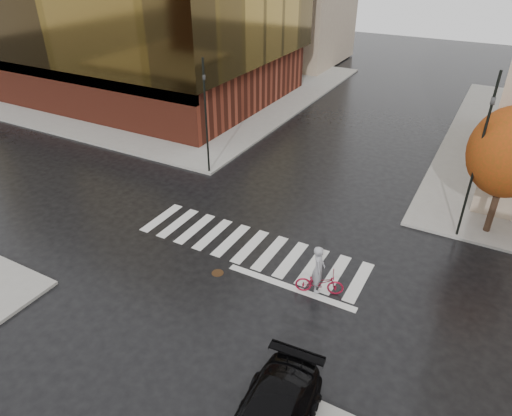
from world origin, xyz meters
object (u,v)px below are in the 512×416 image
(traffic_light_ne, at_px, (480,146))
(fire_hydrant, at_px, (195,135))
(traffic_light_nw, at_px, (206,110))
(cyclist, at_px, (319,278))

(traffic_light_ne, xyz_separation_m, fire_hydrant, (-18.73, 3.70, -4.32))
(traffic_light_nw, xyz_separation_m, fire_hydrant, (-3.70, 3.70, -3.56))
(fire_hydrant, bearing_deg, traffic_light_ne, -11.18)
(traffic_light_ne, bearing_deg, traffic_light_nw, -17.38)
(cyclist, bearing_deg, fire_hydrant, 32.36)
(fire_hydrant, bearing_deg, cyclist, -37.81)
(cyclist, relative_size, traffic_light_nw, 0.33)
(traffic_light_ne, height_order, fire_hydrant, traffic_light_ne)
(traffic_light_nw, xyz_separation_m, traffic_light_ne, (15.03, -0.00, 0.75))
(traffic_light_nw, bearing_deg, cyclist, 45.74)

